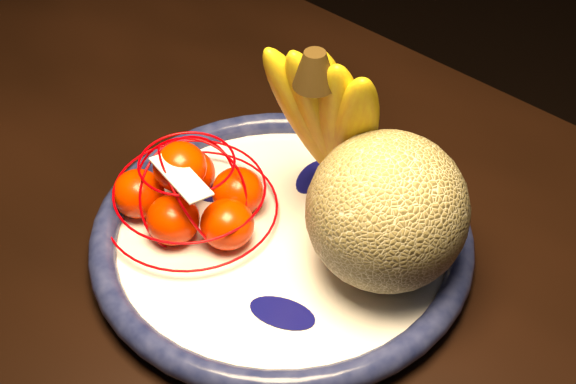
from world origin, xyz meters
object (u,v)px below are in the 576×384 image
Objects in this scene: cantaloupe at (387,211)px; mandarin_bag at (191,194)px; dining_table at (299,358)px; fruit_bowl at (282,236)px; banana_bunch at (333,117)px.

mandarin_bag is at bearing -160.42° from cantaloupe.
cantaloupe is at bearing 71.08° from dining_table.
cantaloupe reaches higher than fruit_bowl.
banana_bunch is 1.15× the size of mandarin_bag.
fruit_bowl is 2.57× the size of cantaloupe.
banana_bunch is at bearing 157.45° from cantaloupe.
dining_table is 7.58× the size of mandarin_bag.
banana_bunch is at bearing 85.05° from fruit_bowl.
banana_bunch is (0.01, 0.07, 0.11)m from fruit_bowl.
banana_bunch is at bearing 119.41° from dining_table.
cantaloupe is (0.03, 0.08, 0.17)m from dining_table.
fruit_bowl is 0.13m from banana_bunch.
fruit_bowl is (-0.07, 0.05, 0.09)m from dining_table.
cantaloupe reaches higher than mandarin_bag.
dining_table is at bearing -37.76° from fruit_bowl.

